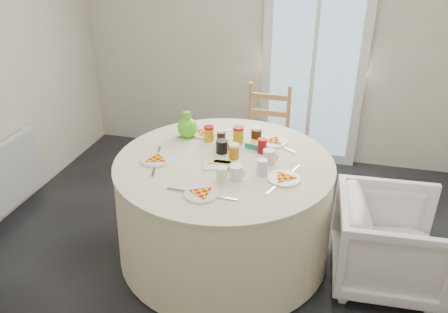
% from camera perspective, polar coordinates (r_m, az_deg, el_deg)
% --- Properties ---
extents(floor, '(4.00, 4.00, 0.00)m').
position_cam_1_polar(floor, '(3.22, 0.13, -15.23)').
color(floor, black).
rests_on(floor, ground).
extents(wall_back, '(4.00, 0.02, 2.60)m').
position_cam_1_polar(wall_back, '(4.43, 6.67, 15.70)').
color(wall_back, '#BCB5A3').
rests_on(wall_back, floor).
extents(glass_door, '(1.00, 0.08, 2.10)m').
position_cam_1_polar(glass_door, '(4.41, 11.66, 11.91)').
color(glass_door, silver).
rests_on(glass_door, floor).
extents(table, '(1.57, 1.57, 0.79)m').
position_cam_1_polar(table, '(3.22, -0.00, -6.73)').
color(table, silver).
rests_on(table, floor).
extents(wooden_chair, '(0.45, 0.43, 0.95)m').
position_cam_1_polar(wooden_chair, '(4.08, 5.26, 2.43)').
color(wooden_chair, tan).
rests_on(wooden_chair, floor).
extents(armchair, '(0.68, 0.72, 0.71)m').
position_cam_1_polar(armchair, '(3.15, 20.98, -9.47)').
color(armchair, white).
rests_on(armchair, floor).
extents(place_settings, '(1.48, 1.48, 0.02)m').
position_cam_1_polar(place_settings, '(3.02, -0.00, -0.51)').
color(place_settings, white).
rests_on(place_settings, table).
extents(jar_cluster, '(0.52, 0.32, 0.14)m').
position_cam_1_polar(jar_cluster, '(3.19, 1.24, 2.12)').
color(jar_cluster, '#AC6B10').
rests_on(jar_cluster, table).
extents(butter_tub, '(0.13, 0.11, 0.05)m').
position_cam_1_polar(butter_tub, '(3.20, 3.94, 1.41)').
color(butter_tub, '#0F887B').
rests_on(butter_tub, table).
extents(green_pitcher, '(0.19, 0.19, 0.20)m').
position_cam_1_polar(green_pitcher, '(3.34, -4.82, 4.10)').
color(green_pitcher, '#58CA1F').
rests_on(green_pitcher, table).
extents(cheese_platter, '(0.27, 0.21, 0.03)m').
position_cam_1_polar(cheese_platter, '(2.95, -0.32, -1.15)').
color(cheese_platter, white).
rests_on(cheese_platter, table).
extents(mugs_glasses, '(0.74, 0.74, 0.12)m').
position_cam_1_polar(mugs_glasses, '(2.97, 2.51, -0.21)').
color(mugs_glasses, '#B0B0B0').
rests_on(mugs_glasses, table).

